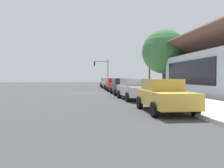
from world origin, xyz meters
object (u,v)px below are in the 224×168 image
car_charcoal (122,86)px  car_silver (134,89)px  car_mustard (164,95)px  car_seafoam (110,83)px  utility_pole_wooden (149,62)px  shade_tree (164,52)px  fire_hydrant_red (126,87)px  car_cherry (114,84)px  car_olive (106,83)px  traffic_light_main (102,68)px

car_charcoal → car_silver: same height
car_mustard → car_seafoam: bearing=-179.4°
car_silver → utility_pole_wooden: (-14.43, 5.51, 3.11)m
shade_tree → fire_hydrant_red: (-0.62, -4.76, -4.43)m
car_cherry → shade_tree: bearing=85.1°
car_seafoam → fire_hydrant_red: (5.83, 1.40, -0.32)m
car_olive → utility_pole_wooden: size_ratio=0.60×
car_charcoal → traffic_light_main: bearing=-179.8°
car_cherry → utility_pole_wooden: bearing=120.2°
shade_tree → fire_hydrant_red: 6.53m
car_charcoal → car_mustard: bearing=0.1°
shade_tree → car_silver: bearing=-30.5°
car_cherry → car_mustard: 17.49m
traffic_light_main → car_cherry: bearing=0.4°
car_mustard → shade_tree: 18.44m
utility_pole_wooden → traffic_light_main: bearing=-155.3°
car_silver → car_mustard: size_ratio=1.09×
car_charcoal → shade_tree: bearing=130.9°
car_silver → fire_hydrant_red: bearing=169.3°
car_seafoam → shade_tree: (6.45, 6.16, 4.11)m
car_cherry → fire_hydrant_red: bearing=90.2°
car_cherry → fire_hydrant_red: 1.57m
fire_hydrant_red → car_seafoam: bearing=-166.5°
car_mustard → traffic_light_main: 33.04m
car_mustard → fire_hydrant_red: 17.54m
car_silver → car_mustard: bearing=-2.6°
car_seafoam → car_silver: bearing=-2.7°
car_seafoam → car_mustard: bearing=-2.4°
car_mustard → utility_pole_wooden: utility_pole_wooden is taller
shade_tree → utility_pole_wooden: 3.96m
car_seafoam → shade_tree: 9.82m
fire_hydrant_red → car_olive: bearing=-173.0°
car_silver → utility_pole_wooden: size_ratio=0.63×
utility_pole_wooden → shade_tree: bearing=11.5°
car_seafoam → shade_tree: size_ratio=0.60×
fire_hydrant_red → traffic_light_main: bearing=-173.9°
car_olive → fire_hydrant_red: size_ratio=6.34×
car_seafoam → car_silver: (17.12, -0.11, -0.00)m
car_seafoam → car_charcoal: bearing=-2.9°
traffic_light_main → utility_pole_wooden: size_ratio=0.69×
car_seafoam → car_charcoal: size_ratio=0.97×
car_olive → shade_tree: shade_tree is taller
car_cherry → car_silver: (11.31, 0.03, 0.00)m
car_olive → fire_hydrant_red: bearing=7.4°
car_silver → shade_tree: size_ratio=0.61×
car_mustard → shade_tree: shade_tree is taller
utility_pole_wooden → car_charcoal: bearing=-30.9°
car_silver → traffic_light_main: traffic_light_main is taller
shade_tree → traffic_light_main: bearing=-158.2°
car_olive → car_silver: size_ratio=0.95×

